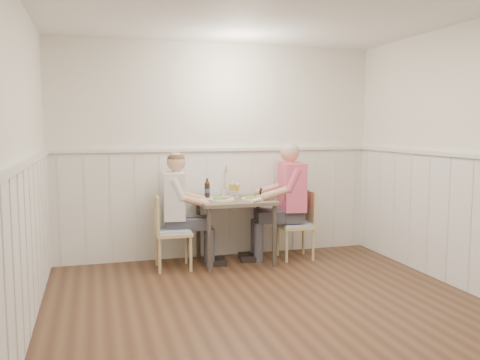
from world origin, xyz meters
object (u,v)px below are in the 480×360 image
at_px(diner_cream, 178,218).
at_px(chair_left, 168,229).
at_px(chair_right, 299,222).
at_px(dining_table, 235,208).
at_px(grass_vase, 224,182).
at_px(beer_bottle, 207,189).
at_px(man_in_pink, 288,210).

bearing_deg(diner_cream, chair_left, -140.52).
height_order(chair_right, chair_left, chair_left).
xyz_separation_m(dining_table, grass_vase, (-0.06, 0.28, 0.29)).
height_order(chair_right, beer_bottle, beer_bottle).
bearing_deg(beer_bottle, diner_cream, -158.06).
height_order(chair_left, man_in_pink, man_in_pink).
xyz_separation_m(chair_left, grass_vase, (0.73, 0.33, 0.47)).
distance_m(chair_right, grass_vase, 1.04).
bearing_deg(beer_bottle, dining_table, -34.39).
relative_size(dining_table, grass_vase, 2.11).
bearing_deg(chair_right, grass_vase, 161.22).
relative_size(man_in_pink, diner_cream, 1.07).
height_order(chair_right, diner_cream, diner_cream).
relative_size(chair_right, chair_left, 0.98).
xyz_separation_m(chair_left, diner_cream, (0.13, 0.10, 0.10)).
xyz_separation_m(dining_table, beer_bottle, (-0.29, 0.20, 0.21)).
bearing_deg(beer_bottle, man_in_pink, -11.45).
height_order(diner_cream, grass_vase, diner_cream).
relative_size(diner_cream, grass_vase, 3.27).
height_order(dining_table, diner_cream, diner_cream).
relative_size(chair_right, man_in_pink, 0.58).
height_order(man_in_pink, beer_bottle, man_in_pink).
xyz_separation_m(beer_bottle, grass_vase, (0.23, 0.08, 0.08)).
height_order(beer_bottle, grass_vase, grass_vase).
distance_m(beer_bottle, grass_vase, 0.25).
height_order(chair_right, man_in_pink, man_in_pink).
xyz_separation_m(chair_left, man_in_pink, (1.46, 0.06, 0.14)).
bearing_deg(dining_table, diner_cream, 176.01).
relative_size(chair_left, grass_vase, 2.07).
distance_m(dining_table, man_in_pink, 0.67).
bearing_deg(man_in_pink, chair_right, -10.40).
distance_m(chair_left, beer_bottle, 0.69).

